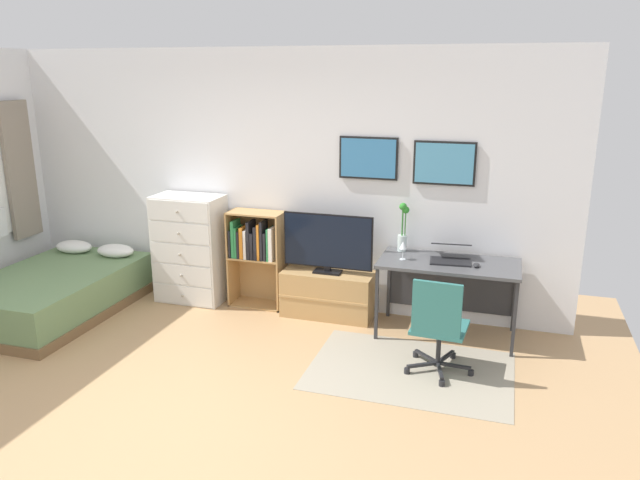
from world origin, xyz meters
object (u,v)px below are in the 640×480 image
(dresser, at_px, (190,249))
(laptop, at_px, (451,253))
(desk, at_px, (449,272))
(wine_glass, at_px, (403,246))
(bookshelf, at_px, (255,250))
(office_chair, at_px, (438,324))
(television, at_px, (328,244))
(bamboo_vase, at_px, (403,227))
(bed, at_px, (55,292))
(computer_mouse, at_px, (476,265))
(tv_stand, at_px, (328,294))

(dresser, height_order, laptop, dresser)
(desk, height_order, laptop, laptop)
(dresser, xyz_separation_m, wine_glass, (2.36, -0.17, 0.29))
(bookshelf, xyz_separation_m, wine_glass, (1.61, -0.22, 0.25))
(wine_glass, bearing_deg, dresser, 175.99)
(bookshelf, xyz_separation_m, office_chair, (2.05, -1.00, -0.17))
(television, bearing_deg, desk, -0.95)
(desk, bearing_deg, dresser, 179.43)
(dresser, height_order, office_chair, dresser)
(desk, distance_m, bamboo_vase, 0.62)
(bed, xyz_separation_m, bamboo_vase, (3.50, 0.87, 0.75))
(desk, height_order, computer_mouse, computer_mouse)
(office_chair, bearing_deg, tv_stand, 146.18)
(bed, distance_m, office_chair, 4.01)
(television, relative_size, wine_glass, 5.16)
(wine_glass, bearing_deg, bookshelf, 172.13)
(bamboo_vase, bearing_deg, bed, -166.06)
(bed, distance_m, laptop, 4.10)
(bed, xyz_separation_m, desk, (3.99, 0.73, 0.39))
(desk, bearing_deg, bamboo_vase, 163.41)
(tv_stand, xyz_separation_m, computer_mouse, (1.47, -0.20, 0.52))
(laptop, distance_m, bamboo_vase, 0.54)
(television, xyz_separation_m, bamboo_vase, (0.74, 0.12, 0.19))
(desk, bearing_deg, bed, -169.69)
(office_chair, distance_m, wine_glass, 0.98)
(desk, xyz_separation_m, laptop, (0.00, -0.01, 0.19))
(computer_mouse, bearing_deg, bamboo_vase, 157.79)
(laptop, bearing_deg, dresser, 173.52)
(bed, height_order, bookshelf, bookshelf)
(television, bearing_deg, bookshelf, 175.50)
(dresser, xyz_separation_m, bamboo_vase, (2.31, 0.12, 0.39))
(bookshelf, relative_size, wine_glass, 5.78)
(tv_stand, distance_m, wine_glass, 1.03)
(bed, height_order, dresser, dresser)
(bed, relative_size, wine_glass, 10.88)
(bookshelf, distance_m, laptop, 2.06)
(laptop, height_order, bamboo_vase, bamboo_vase)
(dresser, xyz_separation_m, computer_mouse, (3.04, -0.18, 0.17))
(computer_mouse, height_order, wine_glass, wine_glass)
(office_chair, relative_size, wine_glass, 4.78)
(desk, relative_size, office_chair, 1.51)
(tv_stand, bearing_deg, dresser, -179.45)
(bookshelf, distance_m, desk, 2.04)
(bed, distance_m, wine_glass, 3.67)
(bed, relative_size, office_chair, 2.28)
(bamboo_vase, xyz_separation_m, wine_glass, (0.06, -0.28, -0.11))
(computer_mouse, bearing_deg, television, 173.17)
(dresser, bearing_deg, office_chair, -18.55)
(bed, distance_m, bamboo_vase, 3.69)
(bookshelf, distance_m, wine_glass, 1.65)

